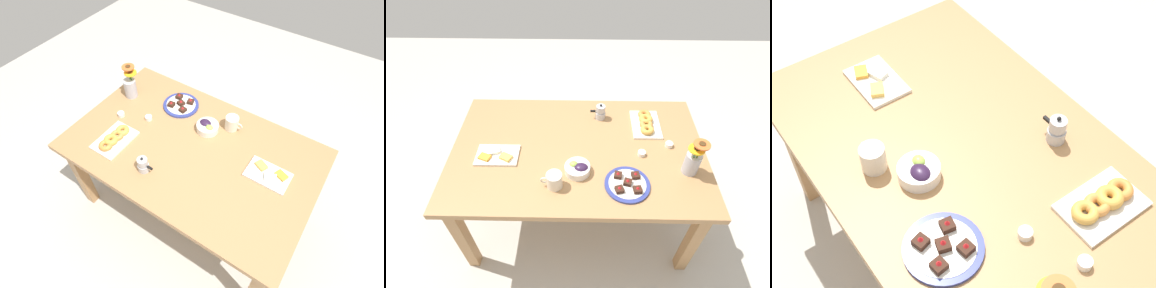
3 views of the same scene
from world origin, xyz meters
The scene contains 11 objects.
ground_plane centered at (0.00, 0.00, 0.00)m, with size 6.00×6.00×0.00m, color #B7B2A8.
dining_table centered at (0.00, 0.00, 0.65)m, with size 1.60×1.00×0.74m.
coffee_mug centered at (0.13, 0.29, 0.79)m, with size 0.12×0.09×0.10m.
grape_bowl centered at (-0.01, 0.19, 0.77)m, with size 0.15×0.15×0.07m.
cheese_platter centered at (0.50, 0.08, 0.75)m, with size 0.26×0.17×0.03m.
croissant_platter centered at (-0.46, -0.23, 0.76)m, with size 0.19×0.28×0.05m.
jam_cup_honey centered at (-0.58, -0.03, 0.76)m, with size 0.05×0.05×0.03m.
jam_cup_berry centered at (-0.40, 0.05, 0.76)m, with size 0.05×0.05×0.03m.
dessert_plate centered at (-0.28, 0.28, 0.75)m, with size 0.26×0.26×0.05m.
flower_vase centered at (-0.66, 0.18, 0.83)m, with size 0.11×0.11×0.25m.
moka_pot centered at (-0.15, -0.30, 0.79)m, with size 0.11×0.07×0.12m.
Camera 2 is at (-0.02, 1.31, 2.11)m, focal length 28.00 mm.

